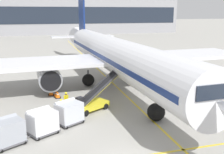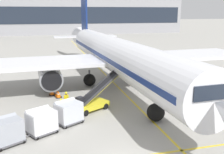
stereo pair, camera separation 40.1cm
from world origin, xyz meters
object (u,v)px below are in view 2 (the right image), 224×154
object	(u,v)px
belt_loader	(92,101)
ground_crew_by_loader	(61,107)
baggage_cart_lead	(68,112)
safety_cone_wingtip	(57,93)
baggage_cart_second	(41,121)
safety_cone_nose_mark	(59,94)
safety_cone_engine_keepout	(52,92)
ground_crew_marshaller	(61,113)
baggage_cart_third	(6,130)
parked_airplane	(115,55)
ground_crew_by_carts	(66,99)

from	to	relation	value
belt_loader	ground_crew_by_loader	bearing A→B (deg)	-156.03
baggage_cart_lead	safety_cone_wingtip	size ratio (longest dim) A/B	3.97
baggage_cart_second	safety_cone_nose_mark	world-z (taller)	baggage_cart_second
safety_cone_engine_keepout	safety_cone_nose_mark	size ratio (longest dim) A/B	1.06
baggage_cart_lead	ground_crew_marshaller	distance (m)	0.64
baggage_cart_lead	safety_cone_wingtip	world-z (taller)	baggage_cart_lead
baggage_cart_third	ground_crew_marshaller	xyz separation A→B (m)	(3.78, 2.30, -0.00)
baggage_cart_third	ground_crew_by_loader	distance (m)	5.40
baggage_cart_second	safety_cone_nose_mark	xyz separation A→B (m)	(1.70, 8.34, -0.65)
parked_airplane	safety_cone_wingtip	bearing A→B (deg)	-160.89
belt_loader	ground_crew_marshaller	distance (m)	4.08
baggage_cart_second	parked_airplane	bearing A→B (deg)	52.41
baggage_cart_lead	baggage_cart_third	xyz separation A→B (m)	(-4.40, -2.45, 0.00)
safety_cone_engine_keepout	ground_crew_by_loader	bearing A→B (deg)	-85.18
belt_loader	baggage_cart_second	distance (m)	6.01
parked_airplane	belt_loader	bearing A→B (deg)	-119.23
baggage_cart_lead	ground_crew_marshaller	xyz separation A→B (m)	(-0.62, -0.15, -0.00)
belt_loader	safety_cone_engine_keepout	size ratio (longest dim) A/B	6.82
ground_crew_by_carts	safety_cone_wingtip	distance (m)	4.39
belt_loader	ground_crew_by_loader	world-z (taller)	belt_loader
ground_crew_by_loader	safety_cone_wingtip	world-z (taller)	ground_crew_by_loader
baggage_cart_lead	ground_crew_marshaller	world-z (taller)	baggage_cart_lead
ground_crew_marshaller	safety_cone_nose_mark	world-z (taller)	ground_crew_marshaller
safety_cone_engine_keepout	safety_cone_wingtip	xyz separation A→B (m)	(0.52, -0.66, -0.03)
ground_crew_by_loader	ground_crew_by_carts	size ratio (longest dim) A/B	1.00
baggage_cart_third	belt_loader	bearing A→B (deg)	36.09
baggage_cart_second	ground_crew_by_loader	size ratio (longest dim) A/B	1.58
baggage_cart_lead	baggage_cart_second	bearing A→B (deg)	-146.95
safety_cone_engine_keepout	parked_airplane	bearing A→B (deg)	13.30
parked_airplane	safety_cone_engine_keepout	bearing A→B (deg)	-166.70
parked_airplane	baggage_cart_third	bearing A→B (deg)	-131.62
baggage_cart_lead	ground_crew_by_loader	world-z (taller)	baggage_cart_lead
baggage_cart_lead	safety_cone_wingtip	xyz separation A→B (m)	(-0.53, 7.42, -0.66)
belt_loader	ground_crew_marshaller	bearing A→B (deg)	-138.76
ground_crew_marshaller	safety_cone_wingtip	distance (m)	7.60
baggage_cart_lead	baggage_cart_third	size ratio (longest dim) A/B	1.00
ground_crew_by_loader	baggage_cart_lead	bearing A→B (deg)	-69.26
baggage_cart_lead	safety_cone_nose_mark	bearing A→B (deg)	93.39
parked_airplane	belt_loader	xyz separation A→B (m)	(-4.10, -7.33, -2.96)
belt_loader	ground_crew_by_loader	distance (m)	3.19
baggage_cart_second	safety_cone_engine_keepout	xyz separation A→B (m)	(1.07, 9.45, -0.63)
ground_crew_marshaller	safety_cone_nose_mark	size ratio (longest dim) A/B	2.45
baggage_cart_third	ground_crew_by_carts	xyz separation A→B (m)	(4.51, 5.58, -0.00)
ground_crew_by_loader	ground_crew_by_carts	distance (m)	1.97
safety_cone_wingtip	baggage_cart_lead	bearing A→B (deg)	-85.89
safety_cone_nose_mark	ground_crew_by_carts	bearing A→B (deg)	-82.25
ground_crew_by_carts	ground_crew_marshaller	world-z (taller)	same
ground_crew_by_loader	safety_cone_nose_mark	size ratio (longest dim) A/B	2.45
ground_crew_by_carts	baggage_cart_second	bearing A→B (deg)	-116.25
ground_crew_by_carts	safety_cone_engine_keepout	bearing A→B (deg)	103.16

